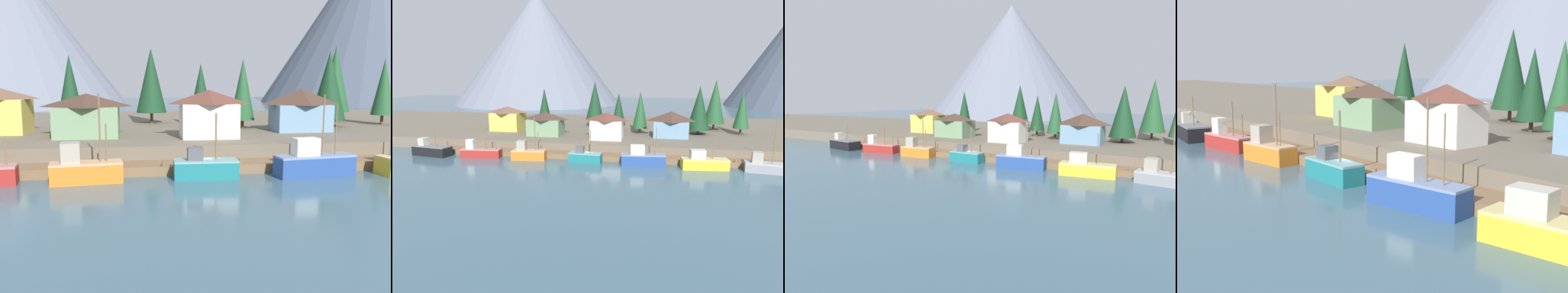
% 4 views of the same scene
% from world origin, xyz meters
% --- Properties ---
extents(ground_plane, '(400.00, 400.00, 1.00)m').
position_xyz_m(ground_plane, '(0.00, 20.00, -0.50)').
color(ground_plane, '#3D5B6B').
extents(dock, '(80.00, 4.00, 1.60)m').
position_xyz_m(dock, '(0.00, 1.99, 0.50)').
color(dock, brown).
rests_on(dock, ground_plane).
extents(shoreline_bank, '(400.00, 56.00, 2.50)m').
position_xyz_m(shoreline_bank, '(0.00, 32.00, 1.25)').
color(shoreline_bank, '#665B4C').
rests_on(shoreline_bank, ground_plane).
extents(mountain_west_peak, '(103.38, 103.38, 67.76)m').
position_xyz_m(mountain_west_peak, '(-62.26, 145.79, 33.88)').
color(mountain_west_peak, slate).
rests_on(mountain_west_peak, ground_plane).
extents(fishing_boat_black, '(8.53, 4.13, 6.19)m').
position_xyz_m(fishing_boat_black, '(-33.20, -2.21, 1.20)').
color(fishing_boat_black, black).
rests_on(fishing_boat_black, ground_plane).
extents(fishing_boat_red, '(8.36, 3.20, 6.02)m').
position_xyz_m(fishing_boat_red, '(-22.15, -1.74, 1.11)').
color(fishing_boat_red, maroon).
rests_on(fishing_boat_red, ground_plane).
extents(fishing_boat_orange, '(6.95, 3.16, 8.55)m').
position_xyz_m(fishing_boat_orange, '(-11.66, -1.73, 1.33)').
color(fishing_boat_orange, '#CC6B1E').
rests_on(fishing_boat_orange, ground_plane).
extents(fishing_boat_teal, '(6.42, 2.55, 6.53)m').
position_xyz_m(fishing_boat_teal, '(0.01, -1.39, 1.11)').
color(fishing_boat_teal, '#196B70').
rests_on(fishing_boat_teal, ground_plane).
extents(fishing_boat_blue, '(8.42, 3.35, 8.29)m').
position_xyz_m(fishing_boat_blue, '(11.14, -1.82, 1.37)').
color(fishing_boat_blue, navy).
rests_on(fishing_boat_blue, ground_plane).
extents(fishing_boat_yellow, '(8.45, 3.65, 6.62)m').
position_xyz_m(fishing_boat_yellow, '(22.12, -1.99, 1.24)').
color(fishing_boat_yellow, gold).
rests_on(fishing_boat_yellow, ground_plane).
extents(fishing_boat_grey, '(7.41, 3.79, 9.61)m').
position_xyz_m(fishing_boat_grey, '(32.44, -2.02, 1.12)').
color(fishing_boat_grey, gray).
rests_on(fishing_boat_grey, ground_plane).
extents(house_green, '(8.39, 6.06, 5.57)m').
position_xyz_m(house_green, '(-12.94, 13.48, 5.34)').
color(house_green, '#6B8E66').
rests_on(house_green, shoreline_bank).
extents(house_blue, '(8.27, 5.53, 6.09)m').
position_xyz_m(house_blue, '(16.70, 16.47, 5.62)').
color(house_blue, '#6689A8').
rests_on(house_blue, shoreline_bank).
extents(house_white, '(7.44, 5.06, 6.04)m').
position_xyz_m(house_white, '(2.44, 10.98, 5.58)').
color(house_white, silver).
rests_on(house_white, shoreline_bank).
extents(house_yellow, '(8.05, 7.23, 6.25)m').
position_xyz_m(house_yellow, '(-25.38, 19.34, 5.69)').
color(house_yellow, gold).
rests_on(house_yellow, shoreline_bank).
extents(conifer_near_left, '(5.39, 5.39, 11.80)m').
position_xyz_m(conifer_near_left, '(23.43, 22.04, 8.98)').
color(conifer_near_left, '#4C3823').
rests_on(conifer_near_left, shoreline_bank).
extents(conifer_mid_left, '(3.72, 3.72, 10.51)m').
position_xyz_m(conifer_mid_left, '(9.30, 21.08, 8.38)').
color(conifer_mid_left, '#4C3823').
rests_on(conifer_mid_left, shoreline_bank).
extents(conifer_mid_right, '(5.13, 5.13, 12.66)m').
position_xyz_m(conifer_mid_right, '(-4.13, 31.34, 9.73)').
color(conifer_mid_right, '#4C3823').
rests_on(conifer_mid_right, shoreline_bank).
extents(conifer_back_left, '(5.26, 5.26, 13.29)m').
position_xyz_m(conifer_back_left, '(28.26, 30.14, 10.02)').
color(conifer_back_left, '#4C3823').
rests_on(conifer_back_left, shoreline_bank).
extents(conifer_back_right, '(3.93, 3.93, 10.98)m').
position_xyz_m(conifer_back_right, '(-16.29, 22.73, 8.63)').
color(conifer_back_right, '#4C3823').
rests_on(conifer_back_right, shoreline_bank).
extents(conifer_centre, '(3.68, 3.68, 9.90)m').
position_xyz_m(conifer_centre, '(3.45, 24.85, 8.12)').
color(conifer_centre, '#4C3823').
rests_on(conifer_centre, shoreline_bank).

